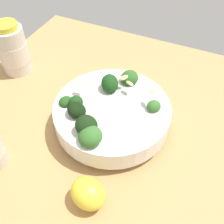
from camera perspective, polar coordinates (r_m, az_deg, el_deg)
name	(u,v)px	position (r cm, az deg, el deg)	size (l,w,h in cm)	color
ground_plane	(98,112)	(60.42, -3.01, 0.10)	(61.82, 61.82, 3.65)	tan
bowl_of_broccoli	(111,113)	(52.44, -0.25, -0.25)	(22.83, 22.80, 9.81)	white
lemon_wedge	(88,193)	(44.60, -5.16, -16.96)	(6.09, 5.04, 4.95)	yellow
bottle_tall	(13,50)	(69.29, -20.45, 12.37)	(7.14, 7.14, 12.67)	beige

